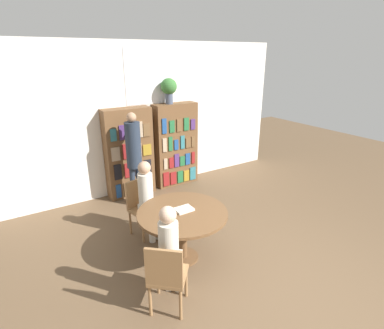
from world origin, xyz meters
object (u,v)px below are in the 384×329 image
at_px(reading_table, 182,219).
at_px(seated_reader_left, 148,196).
at_px(bookshelf_left, 129,153).
at_px(chair_near_camera, 166,275).
at_px(flower_vase, 169,88).
at_px(bookshelf_right, 176,145).
at_px(chair_left_side, 141,204).
at_px(seated_reader_right, 170,249).
at_px(librarian_standing, 134,151).

distance_m(reading_table, seated_reader_left, 0.77).
distance_m(bookshelf_left, chair_near_camera, 3.23).
bearing_deg(reading_table, flower_vase, 65.10).
bearing_deg(bookshelf_right, chair_left_side, -134.90).
distance_m(bookshelf_left, seated_reader_right, 3.05).
bearing_deg(bookshelf_left, seated_reader_left, -101.94).
bearing_deg(librarian_standing, chair_near_camera, -105.25).
relative_size(reading_table, librarian_standing, 0.69).
xyz_separation_m(bookshelf_left, seated_reader_left, (-0.35, -1.64, -0.18)).
distance_m(chair_left_side, librarian_standing, 1.16).
bearing_deg(chair_left_side, bookshelf_right, -147.80).
bearing_deg(chair_left_side, seated_reader_left, 90.00).
relative_size(flower_vase, seated_reader_right, 0.41).
bearing_deg(bookshelf_left, reading_table, -94.19).
bearing_deg(bookshelf_right, librarian_standing, -156.56).
xyz_separation_m(bookshelf_right, flower_vase, (-0.13, 0.00, 1.21)).
bearing_deg(reading_table, librarian_standing, 87.49).
height_order(chair_left_side, librarian_standing, librarian_standing).
distance_m(seated_reader_right, librarian_standing, 2.56).
distance_m(flower_vase, librarian_standing, 1.53).
xyz_separation_m(bookshelf_left, flower_vase, (0.94, 0.01, 1.21)).
xyz_separation_m(flower_vase, seated_reader_left, (-1.28, -1.64, -1.39)).
height_order(seated_reader_left, seated_reader_right, seated_reader_left).
relative_size(flower_vase, seated_reader_left, 0.41).
distance_m(flower_vase, chair_left_side, 2.54).
distance_m(reading_table, librarian_standing, 1.94).
bearing_deg(seated_reader_right, bookshelf_right, 100.65).
xyz_separation_m(chair_near_camera, chair_left_side, (0.41, 1.65, 0.00)).
relative_size(seated_reader_right, librarian_standing, 0.70).
bearing_deg(chair_left_side, librarian_standing, -120.10).
xyz_separation_m(flower_vase, chair_left_side, (-1.32, -1.46, -1.60)).
relative_size(bookshelf_right, chair_left_side, 1.98).
height_order(reading_table, chair_left_side, chair_left_side).
xyz_separation_m(reading_table, seated_reader_right, (-0.50, -0.58, 0.07)).
xyz_separation_m(bookshelf_right, seated_reader_left, (-1.41, -1.64, -0.18)).
relative_size(reading_table, seated_reader_left, 0.98).
relative_size(flower_vase, chair_left_side, 0.57).
xyz_separation_m(chair_near_camera, librarian_standing, (0.71, 2.60, 0.58)).
height_order(chair_near_camera, librarian_standing, librarian_standing).
xyz_separation_m(seated_reader_right, librarian_standing, (0.59, 2.46, 0.38)).
height_order(bookshelf_right, chair_left_side, bookshelf_right).
bearing_deg(bookshelf_right, flower_vase, 177.92).
relative_size(bookshelf_left, flower_vase, 3.48).
bearing_deg(seated_reader_right, chair_left_side, 120.17).
distance_m(bookshelf_left, seated_reader_left, 1.68).
bearing_deg(reading_table, seated_reader_right, -131.10).
relative_size(flower_vase, reading_table, 0.42).
bearing_deg(seated_reader_right, librarian_standing, 117.70).
height_order(chair_near_camera, seated_reader_right, seated_reader_right).
height_order(flower_vase, seated_reader_right, flower_vase).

